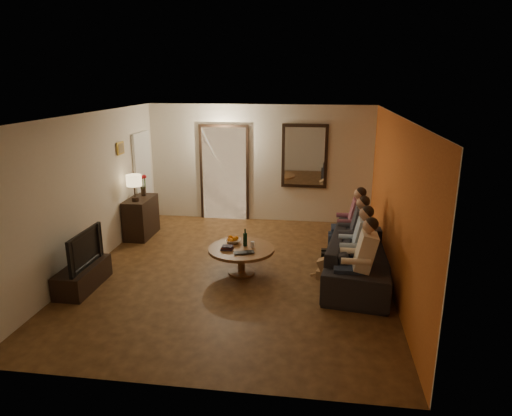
# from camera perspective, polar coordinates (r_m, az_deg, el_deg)

# --- Properties ---
(floor) EXTENTS (5.00, 6.00, 0.01)m
(floor) POSITION_cam_1_polar(r_m,az_deg,el_deg) (7.76, -2.52, -7.99)
(floor) COLOR #3E2510
(floor) RESTS_ON ground
(ceiling) EXTENTS (5.00, 6.00, 0.01)m
(ceiling) POSITION_cam_1_polar(r_m,az_deg,el_deg) (7.11, -2.79, 11.51)
(ceiling) COLOR white
(ceiling) RESTS_ON back_wall
(back_wall) EXTENTS (5.00, 0.02, 2.60)m
(back_wall) POSITION_cam_1_polar(r_m,az_deg,el_deg) (10.23, 0.44, 5.56)
(back_wall) COLOR beige
(back_wall) RESTS_ON floor
(front_wall) EXTENTS (5.00, 0.02, 2.60)m
(front_wall) POSITION_cam_1_polar(r_m,az_deg,el_deg) (4.58, -9.59, -8.19)
(front_wall) COLOR beige
(front_wall) RESTS_ON floor
(left_wall) EXTENTS (0.02, 6.00, 2.60)m
(left_wall) POSITION_cam_1_polar(r_m,az_deg,el_deg) (8.16, -20.19, 1.86)
(left_wall) COLOR beige
(left_wall) RESTS_ON floor
(right_wall) EXTENTS (0.02, 6.00, 2.60)m
(right_wall) POSITION_cam_1_polar(r_m,az_deg,el_deg) (7.31, 17.00, 0.58)
(right_wall) COLOR beige
(right_wall) RESTS_ON floor
(orange_accent) EXTENTS (0.01, 6.00, 2.60)m
(orange_accent) POSITION_cam_1_polar(r_m,az_deg,el_deg) (7.31, 16.93, 0.58)
(orange_accent) COLOR #C65921
(orange_accent) RESTS_ON right_wall
(kitchen_doorway) EXTENTS (1.00, 0.06, 2.10)m
(kitchen_doorway) POSITION_cam_1_polar(r_m,az_deg,el_deg) (10.39, -3.97, 4.28)
(kitchen_doorway) COLOR #FFE0A5
(kitchen_doorway) RESTS_ON floor
(door_trim) EXTENTS (1.12, 0.04, 2.22)m
(door_trim) POSITION_cam_1_polar(r_m,az_deg,el_deg) (10.38, -3.98, 4.27)
(door_trim) COLOR black
(door_trim) RESTS_ON floor
(fridge_glimpse) EXTENTS (0.45, 0.03, 1.70)m
(fridge_glimpse) POSITION_cam_1_polar(r_m,az_deg,el_deg) (10.38, -2.60, 3.45)
(fridge_glimpse) COLOR silver
(fridge_glimpse) RESTS_ON floor
(mirror_frame) EXTENTS (1.00, 0.05, 1.40)m
(mirror_frame) POSITION_cam_1_polar(r_m,az_deg,el_deg) (10.07, 6.09, 6.47)
(mirror_frame) COLOR black
(mirror_frame) RESTS_ON back_wall
(mirror_glass) EXTENTS (0.86, 0.02, 1.26)m
(mirror_glass) POSITION_cam_1_polar(r_m,az_deg,el_deg) (10.04, 6.09, 6.44)
(mirror_glass) COLOR white
(mirror_glass) RESTS_ON back_wall
(white_door) EXTENTS (0.06, 0.85, 2.04)m
(white_door) POSITION_cam_1_polar(r_m,az_deg,el_deg) (10.23, -13.91, 3.50)
(white_door) COLOR white
(white_door) RESTS_ON floor
(framed_art) EXTENTS (0.03, 0.28, 0.24)m
(framed_art) POSITION_cam_1_polar(r_m,az_deg,el_deg) (9.19, -16.60, 7.18)
(framed_art) COLOR #B28C33
(framed_art) RESTS_ON left_wall
(art_canvas) EXTENTS (0.01, 0.22, 0.18)m
(art_canvas) POSITION_cam_1_polar(r_m,az_deg,el_deg) (9.18, -16.51, 7.18)
(art_canvas) COLOR brown
(art_canvas) RESTS_ON left_wall
(dresser) EXTENTS (0.45, 0.90, 0.80)m
(dresser) POSITION_cam_1_polar(r_m,az_deg,el_deg) (9.62, -14.17, -1.12)
(dresser) COLOR black
(dresser) RESTS_ON floor
(table_lamp) EXTENTS (0.30, 0.30, 0.54)m
(table_lamp) POSITION_cam_1_polar(r_m,az_deg,el_deg) (9.25, -14.96, 2.46)
(table_lamp) COLOR beige
(table_lamp) RESTS_ON dresser
(flower_vase) EXTENTS (0.14, 0.14, 0.44)m
(flower_vase) POSITION_cam_1_polar(r_m,az_deg,el_deg) (9.66, -13.94, 2.78)
(flower_vase) COLOR #B01218
(flower_vase) RESTS_ON dresser
(tv_stand) EXTENTS (0.45, 1.09, 0.36)m
(tv_stand) POSITION_cam_1_polar(r_m,az_deg,el_deg) (7.64, -20.84, -8.02)
(tv_stand) COLOR black
(tv_stand) RESTS_ON floor
(tv) EXTENTS (0.98, 0.13, 0.57)m
(tv) POSITION_cam_1_polar(r_m,az_deg,el_deg) (7.47, -21.19, -4.76)
(tv) COLOR black
(tv) RESTS_ON tv_stand
(sofa) EXTENTS (2.59, 1.31, 0.72)m
(sofa) POSITION_cam_1_polar(r_m,az_deg,el_deg) (7.62, 13.00, -5.93)
(sofa) COLOR black
(sofa) RESTS_ON floor
(person_a) EXTENTS (0.60, 0.40, 1.20)m
(person_a) POSITION_cam_1_polar(r_m,az_deg,el_deg) (6.69, 12.88, -6.88)
(person_a) COLOR tan
(person_a) RESTS_ON sofa
(person_b) EXTENTS (0.60, 0.40, 1.20)m
(person_b) POSITION_cam_1_polar(r_m,az_deg,el_deg) (7.25, 12.52, -5.04)
(person_b) COLOR tan
(person_b) RESTS_ON sofa
(person_c) EXTENTS (0.60, 0.40, 1.20)m
(person_c) POSITION_cam_1_polar(r_m,az_deg,el_deg) (7.81, 12.20, -3.47)
(person_c) COLOR tan
(person_c) RESTS_ON sofa
(person_d) EXTENTS (0.60, 0.40, 1.20)m
(person_d) POSITION_cam_1_polar(r_m,az_deg,el_deg) (8.38, 11.94, -2.11)
(person_d) COLOR tan
(person_d) RESTS_ON sofa
(dog) EXTENTS (0.60, 0.35, 0.56)m
(dog) POSITION_cam_1_polar(r_m,az_deg,el_deg) (7.48, 9.56, -6.84)
(dog) COLOR #A4794B
(dog) RESTS_ON floor
(coffee_table) EXTENTS (1.16, 1.16, 0.45)m
(coffee_table) POSITION_cam_1_polar(r_m,az_deg,el_deg) (7.63, -1.84, -6.58)
(coffee_table) COLOR brown
(coffee_table) RESTS_ON floor
(bowl) EXTENTS (0.26, 0.26, 0.06)m
(bowl) POSITION_cam_1_polar(r_m,az_deg,el_deg) (7.77, -2.89, -4.14)
(bowl) COLOR white
(bowl) RESTS_ON coffee_table
(oranges) EXTENTS (0.20, 0.20, 0.08)m
(oranges) POSITION_cam_1_polar(r_m,az_deg,el_deg) (7.75, -2.90, -3.67)
(oranges) COLOR orange
(oranges) RESTS_ON bowl
(wine_bottle) EXTENTS (0.07, 0.07, 0.31)m
(wine_bottle) POSITION_cam_1_polar(r_m,az_deg,el_deg) (7.58, -1.36, -3.66)
(wine_bottle) COLOR black
(wine_bottle) RESTS_ON coffee_table
(wine_glass) EXTENTS (0.06, 0.06, 0.10)m
(wine_glass) POSITION_cam_1_polar(r_m,az_deg,el_deg) (7.55, -0.44, -4.59)
(wine_glass) COLOR silver
(wine_glass) RESTS_ON coffee_table
(book_stack) EXTENTS (0.20, 0.15, 0.07)m
(book_stack) POSITION_cam_1_polar(r_m,az_deg,el_deg) (7.48, -3.65, -4.94)
(book_stack) COLOR black
(book_stack) RESTS_ON coffee_table
(laptop) EXTENTS (0.38, 0.31, 0.03)m
(laptop) POSITION_cam_1_polar(r_m,az_deg,el_deg) (7.27, -1.45, -5.73)
(laptop) COLOR black
(laptop) RESTS_ON coffee_table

